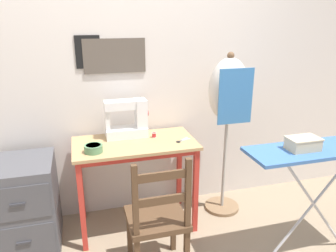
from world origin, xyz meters
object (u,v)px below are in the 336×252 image
object	(u,v)px
filing_cabinet	(25,204)
wooden_chair	(158,219)
sewing_machine	(129,119)
storage_box	(303,144)
ironing_board	(322,154)
thread_spool_near_machine	(154,135)
dress_form	(228,98)
fabric_bowl	(94,148)
scissors	(181,141)

from	to	relation	value
filing_cabinet	wooden_chair	bearing A→B (deg)	-31.86
sewing_machine	storage_box	distance (m)	1.36
wooden_chair	ironing_board	xyz separation A→B (m)	(1.16, -0.12, 0.40)
thread_spool_near_machine	ironing_board	distance (m)	1.29
dress_form	storage_box	bearing A→B (deg)	-74.16
ironing_board	storage_box	bearing A→B (deg)	179.84
fabric_bowl	storage_box	xyz separation A→B (m)	(1.37, -0.59, 0.12)
filing_cabinet	ironing_board	distance (m)	2.24
scissors	sewing_machine	bearing A→B (deg)	149.55
ironing_board	fabric_bowl	bearing A→B (deg)	159.05
dress_form	sewing_machine	bearing A→B (deg)	172.16
thread_spool_near_machine	wooden_chair	distance (m)	0.76
thread_spool_near_machine	ironing_board	xyz separation A→B (m)	(1.03, -0.77, 0.03)
fabric_bowl	ironing_board	world-z (taller)	ironing_board
sewing_machine	ironing_board	bearing A→B (deg)	-35.06
scissors	fabric_bowl	bearing A→B (deg)	-176.66
sewing_machine	wooden_chair	bearing A→B (deg)	-85.37
sewing_machine	scissors	distance (m)	0.47
scissors	ironing_board	xyz separation A→B (m)	(0.83, -0.63, 0.05)
wooden_chair	storage_box	size ratio (longest dim) A/B	4.21
sewing_machine	fabric_bowl	xyz separation A→B (m)	(-0.31, -0.27, -0.12)
fabric_bowl	wooden_chair	size ratio (longest dim) A/B	0.15
fabric_bowl	scissors	xyz separation A→B (m)	(0.70, 0.04, -0.03)
filing_cabinet	scissors	bearing A→B (deg)	-2.68
filing_cabinet	storage_box	xyz separation A→B (m)	(1.91, -0.69, 0.57)
dress_form	storage_box	xyz separation A→B (m)	(0.21, -0.74, -0.16)
filing_cabinet	sewing_machine	bearing A→B (deg)	11.25
sewing_machine	thread_spool_near_machine	xyz separation A→B (m)	(0.20, -0.09, -0.13)
sewing_machine	wooden_chair	world-z (taller)	sewing_machine
ironing_board	storage_box	distance (m)	0.19
sewing_machine	scissors	size ratio (longest dim) A/B	2.60
thread_spool_near_machine	wooden_chair	size ratio (longest dim) A/B	0.05
fabric_bowl	storage_box	world-z (taller)	storage_box
thread_spool_near_machine	ironing_board	bearing A→B (deg)	-36.95
scissors	wooden_chair	bearing A→B (deg)	-122.74
ironing_board	filing_cabinet	bearing A→B (deg)	161.71
thread_spool_near_machine	filing_cabinet	xyz separation A→B (m)	(-1.05, -0.08, -0.44)
dress_form	storage_box	world-z (taller)	dress_form
scissors	dress_form	world-z (taller)	dress_form
dress_form	filing_cabinet	bearing A→B (deg)	-178.18
ironing_board	storage_box	xyz separation A→B (m)	(-0.17, 0.00, 0.10)
scissors	dress_form	distance (m)	0.56
thread_spool_near_machine	dress_form	world-z (taller)	dress_form
wooden_chair	dress_form	bearing A→B (deg)	38.45
fabric_bowl	wooden_chair	xyz separation A→B (m)	(0.37, -0.47, -0.38)
thread_spool_near_machine	filing_cabinet	world-z (taller)	thread_spool_near_machine
scissors	thread_spool_near_machine	world-z (taller)	thread_spool_near_machine
fabric_bowl	filing_cabinet	xyz separation A→B (m)	(-0.54, 0.10, -0.45)
storage_box	ironing_board	bearing A→B (deg)	-0.16
sewing_machine	wooden_chair	size ratio (longest dim) A/B	0.39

